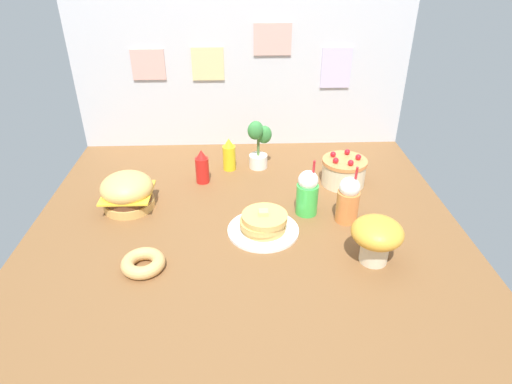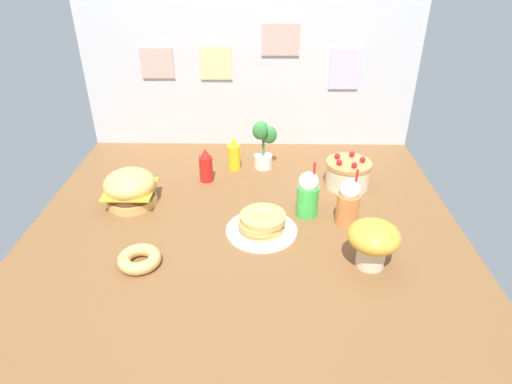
{
  "view_description": "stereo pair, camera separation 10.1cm",
  "coord_description": "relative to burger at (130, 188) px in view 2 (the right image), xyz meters",
  "views": [
    {
      "loc": [
        -0.02,
        -1.78,
        1.21
      ],
      "look_at": [
        0.05,
        0.05,
        0.13
      ],
      "focal_mm": 30.74,
      "sensor_mm": 36.0,
      "label": 1
    },
    {
      "loc": [
        0.08,
        -1.79,
        1.21
      ],
      "look_at": [
        0.05,
        0.05,
        0.13
      ],
      "focal_mm": 30.74,
      "sensor_mm": 36.0,
      "label": 2
    }
  ],
  "objects": [
    {
      "name": "ground_plane",
      "position": [
        0.6,
        -0.15,
        -0.1
      ],
      "size": [
        2.07,
        1.89,
        0.02
      ],
      "primitive_type": "cube",
      "color": "brown"
    },
    {
      "name": "back_wall",
      "position": [
        0.6,
        0.79,
        0.39
      ],
      "size": [
        2.07,
        0.04,
        0.95
      ],
      "color": "silver",
      "rests_on": "ground_plane"
    },
    {
      "name": "burger",
      "position": [
        0.0,
        0.0,
        0.0
      ],
      "size": [
        0.26,
        0.26,
        0.19
      ],
      "color": "#DBA859",
      "rests_on": "ground_plane"
    },
    {
      "name": "pancake_stack",
      "position": [
        0.68,
        -0.25,
        -0.05
      ],
      "size": [
        0.34,
        0.34,
        0.12
      ],
      "color": "white",
      "rests_on": "ground_plane"
    },
    {
      "name": "layer_cake",
      "position": [
        1.15,
        0.2,
        -0.01
      ],
      "size": [
        0.25,
        0.25,
        0.18
      ],
      "color": "beige",
      "rests_on": "ground_plane"
    },
    {
      "name": "ketchup_bottle",
      "position": [
        0.36,
        0.25,
        0.0
      ],
      "size": [
        0.08,
        0.08,
        0.2
      ],
      "color": "red",
      "rests_on": "ground_plane"
    },
    {
      "name": "mustard_bottle",
      "position": [
        0.51,
        0.41,
        0.0
      ],
      "size": [
        0.08,
        0.08,
        0.2
      ],
      "color": "yellow",
      "rests_on": "ground_plane"
    },
    {
      "name": "cream_soda_cup",
      "position": [
        0.9,
        -0.09,
        0.03
      ],
      "size": [
        0.11,
        0.11,
        0.3
      ],
      "color": "green",
      "rests_on": "ground_plane"
    },
    {
      "name": "orange_float_cup",
      "position": [
        1.09,
        -0.16,
        0.03
      ],
      "size": [
        0.11,
        0.11,
        0.3
      ],
      "color": "orange",
      "rests_on": "ground_plane"
    },
    {
      "name": "donut_pink_glaze",
      "position": [
        0.16,
        -0.49,
        -0.06
      ],
      "size": [
        0.18,
        0.18,
        0.06
      ],
      "color": "tan",
      "rests_on": "ground_plane"
    },
    {
      "name": "potted_plant",
      "position": [
        0.68,
        0.43,
        0.07
      ],
      "size": [
        0.14,
        0.12,
        0.3
      ],
      "color": "white",
      "rests_on": "ground_plane"
    },
    {
      "name": "mushroom_stool",
      "position": [
        1.14,
        -0.48,
        0.04
      ],
      "size": [
        0.22,
        0.22,
        0.21
      ],
      "color": "beige",
      "rests_on": "ground_plane"
    }
  ]
}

